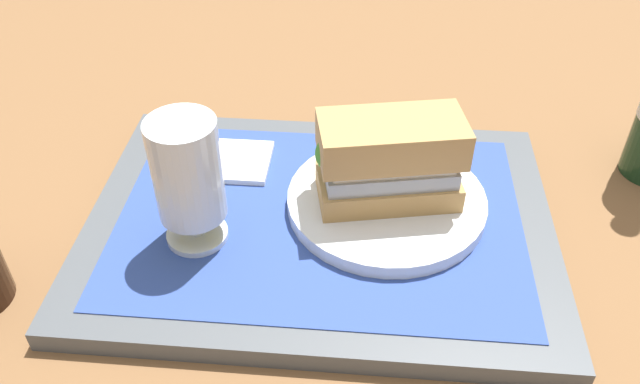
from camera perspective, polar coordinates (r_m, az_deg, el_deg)
The scene contains 7 objects.
ground_plane at distance 0.64m, azimuth -0.00°, elevation -3.46°, with size 3.00×3.00×0.00m, color brown.
tray at distance 0.63m, azimuth -0.00°, elevation -2.80°, with size 0.44×0.32×0.02m, color #4C5156.
placemat at distance 0.62m, azimuth -0.00°, elevation -2.08°, with size 0.38×0.27×0.00m, color #2D4793.
plate at distance 0.63m, azimuth 5.80°, elevation -0.82°, with size 0.19×0.19×0.01m, color white.
sandwich at distance 0.60m, azimuth 5.79°, elevation 2.80°, with size 0.14×0.09×0.08m.
beer_glass at distance 0.57m, azimuth -11.41°, elevation 1.21°, with size 0.06×0.06×0.12m.
napkin_folded at distance 0.69m, azimuth -8.11°, elevation 2.72°, with size 0.09×0.07×0.01m, color white.
Camera 1 is at (-0.04, 0.46, 0.44)m, focal length 36.72 mm.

